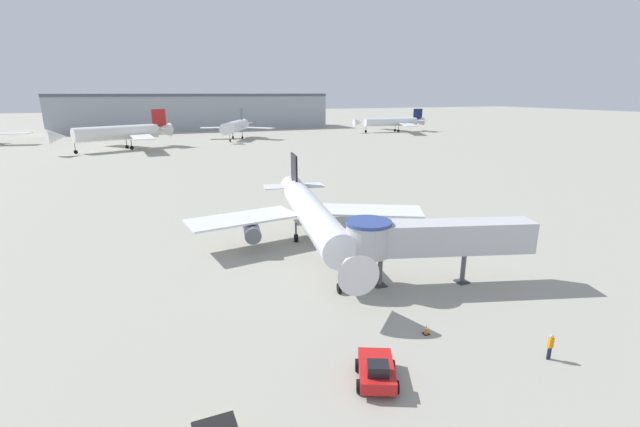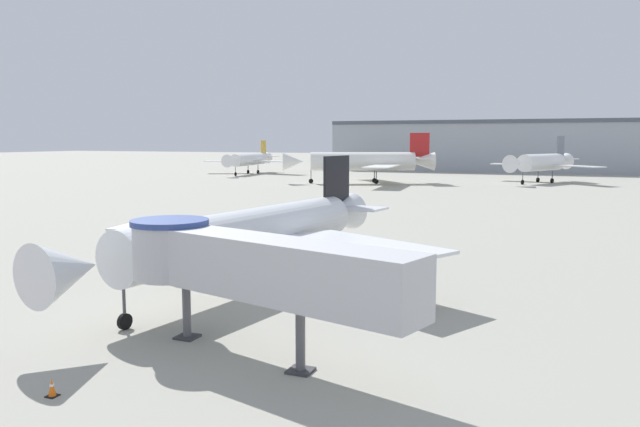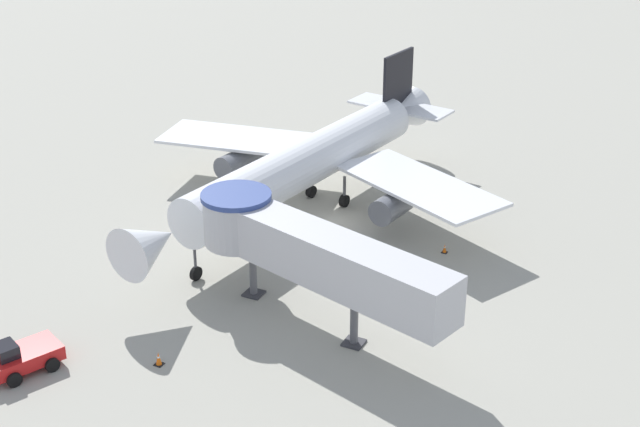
{
  "view_description": "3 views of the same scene",
  "coord_description": "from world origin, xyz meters",
  "px_view_note": "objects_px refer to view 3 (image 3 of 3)",
  "views": [
    {
      "loc": [
        -17.95,
        -42.42,
        17.0
      ],
      "look_at": [
        -2.91,
        -3.2,
        5.09
      ],
      "focal_mm": 24.0,
      "sensor_mm": 36.0,
      "label": 1
    },
    {
      "loc": [
        18.55,
        -37.7,
        10.42
      ],
      "look_at": [
        3.21,
        -0.5,
        5.61
      ],
      "focal_mm": 35.0,
      "sensor_mm": 36.0,
      "label": 2
    },
    {
      "loc": [
        23.95,
        -50.14,
        26.78
      ],
      "look_at": [
        2.38,
        -7.03,
        4.17
      ],
      "focal_mm": 50.0,
      "sensor_mm": 36.0,
      "label": 3
    }
  ],
  "objects_px": {
    "main_airplane": "(310,162)",
    "pushback_tug_red": "(22,356)",
    "traffic_cone_near_nose": "(159,359)",
    "jet_bridge": "(302,248)",
    "traffic_cone_starboard_wing": "(445,249)"
  },
  "relations": [
    {
      "from": "jet_bridge",
      "to": "traffic_cone_near_nose",
      "type": "distance_m",
      "value": 9.62
    },
    {
      "from": "traffic_cone_starboard_wing",
      "to": "traffic_cone_near_nose",
      "type": "xyz_separation_m",
      "value": [
        -9.08,
        -18.6,
        0.07
      ]
    },
    {
      "from": "main_airplane",
      "to": "pushback_tug_red",
      "type": "relative_size",
      "value": 7.62
    },
    {
      "from": "main_airplane",
      "to": "pushback_tug_red",
      "type": "xyz_separation_m",
      "value": [
        -4.45,
        -23.77,
        -3.02
      ]
    },
    {
      "from": "pushback_tug_red",
      "to": "traffic_cone_near_nose",
      "type": "height_order",
      "value": "pushback_tug_red"
    },
    {
      "from": "traffic_cone_near_nose",
      "to": "main_airplane",
      "type": "bearing_deg",
      "value": 94.34
    },
    {
      "from": "main_airplane",
      "to": "traffic_cone_near_nose",
      "type": "relative_size",
      "value": 42.49
    },
    {
      "from": "main_airplane",
      "to": "pushback_tug_red",
      "type": "distance_m",
      "value": 24.37
    },
    {
      "from": "jet_bridge",
      "to": "traffic_cone_near_nose",
      "type": "height_order",
      "value": "jet_bridge"
    },
    {
      "from": "main_airplane",
      "to": "traffic_cone_starboard_wing",
      "type": "height_order",
      "value": "main_airplane"
    },
    {
      "from": "traffic_cone_starboard_wing",
      "to": "traffic_cone_near_nose",
      "type": "relative_size",
      "value": 0.81
    },
    {
      "from": "main_airplane",
      "to": "traffic_cone_starboard_wing",
      "type": "relative_size",
      "value": 52.61
    },
    {
      "from": "traffic_cone_starboard_wing",
      "to": "traffic_cone_near_nose",
      "type": "height_order",
      "value": "traffic_cone_near_nose"
    },
    {
      "from": "pushback_tug_red",
      "to": "jet_bridge",
      "type": "bearing_deg",
      "value": 69.23
    },
    {
      "from": "pushback_tug_red",
      "to": "traffic_cone_near_nose",
      "type": "distance_m",
      "value": 6.94
    }
  ]
}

